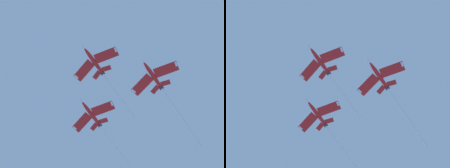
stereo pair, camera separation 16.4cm
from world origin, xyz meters
TOP-DOWN VIEW (x-y plane):
  - jet_lead at (-10.94, 9.04)m, footprint 20.07×34.66m
  - jet_left_wing at (2.49, 28.35)m, footprint 20.06×39.66m
  - jet_right_wing at (-26.25, 22.77)m, footprint 20.09×35.49m

SIDE VIEW (x-z plane):
  - jet_left_wing at x=2.49m, z-range 115.78..126.71m
  - jet_right_wing at x=-26.25m, z-range 118.74..128.09m
  - jet_lead at x=-10.94m, z-range 122.18..131.20m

